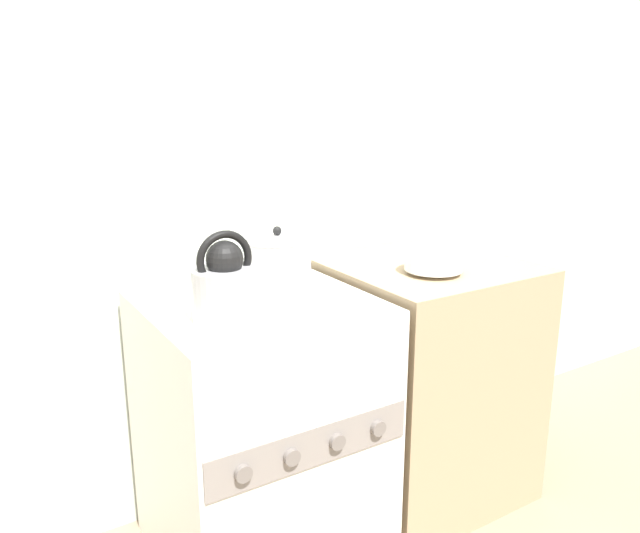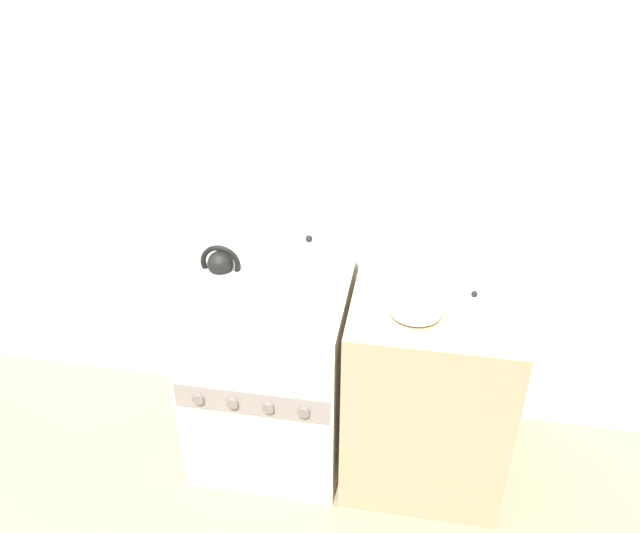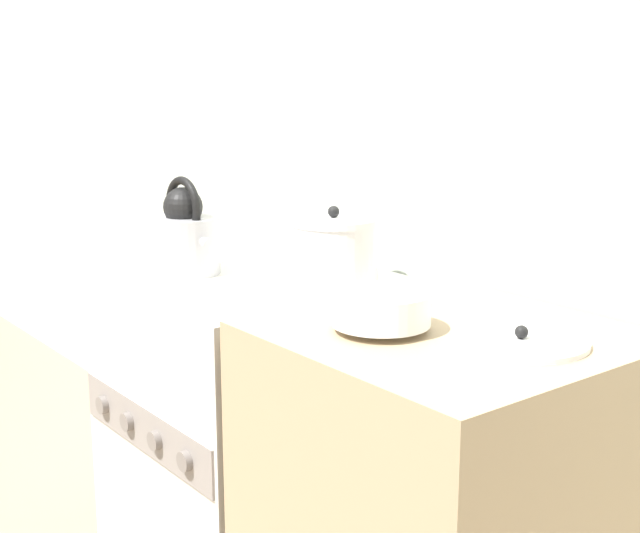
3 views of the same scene
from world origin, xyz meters
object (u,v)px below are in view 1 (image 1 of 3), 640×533
at_px(cooking_pot, 278,259).
at_px(loose_pot_lid, 451,255).
at_px(kettle, 226,286).
at_px(stove, 261,431).
at_px(enamel_bowl, 434,261).

xyz_separation_m(cooking_pot, loose_pot_lid, (0.64, -0.10, -0.05)).
relative_size(cooking_pot, loose_pot_lid, 0.91).
xyz_separation_m(kettle, cooking_pot, (0.28, 0.24, -0.02)).
distance_m(stove, kettle, 0.54).
height_order(cooking_pot, enamel_bowl, cooking_pot).
bearing_deg(loose_pot_lid, kettle, -170.92).
bearing_deg(loose_pot_lid, cooking_pot, 171.60).
xyz_separation_m(stove, loose_pot_lid, (0.78, 0.04, 0.44)).
distance_m(kettle, loose_pot_lid, 0.94).
distance_m(enamel_bowl, loose_pot_lid, 0.26).
bearing_deg(enamel_bowl, cooking_pot, 151.36).
relative_size(stove, enamel_bowl, 4.51).
bearing_deg(cooking_pot, enamel_bowl, -28.64).
xyz_separation_m(enamel_bowl, loose_pot_lid, (0.21, 0.14, -0.04)).
height_order(stove, cooking_pot, cooking_pot).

